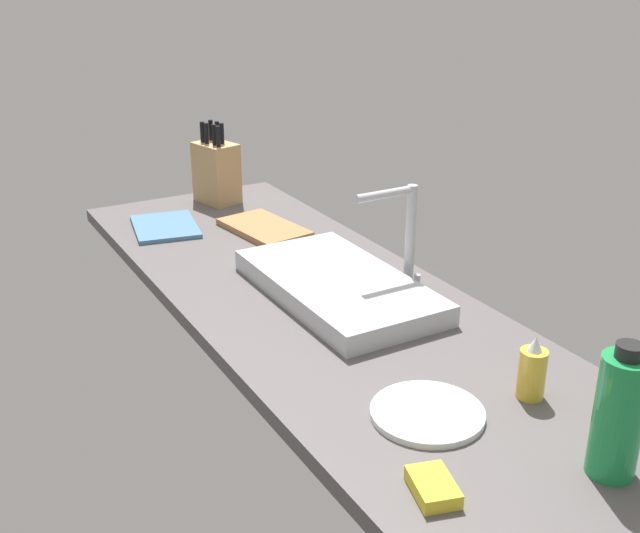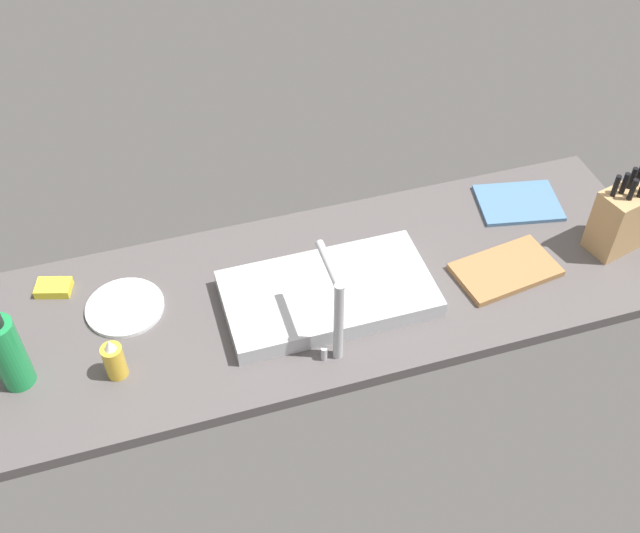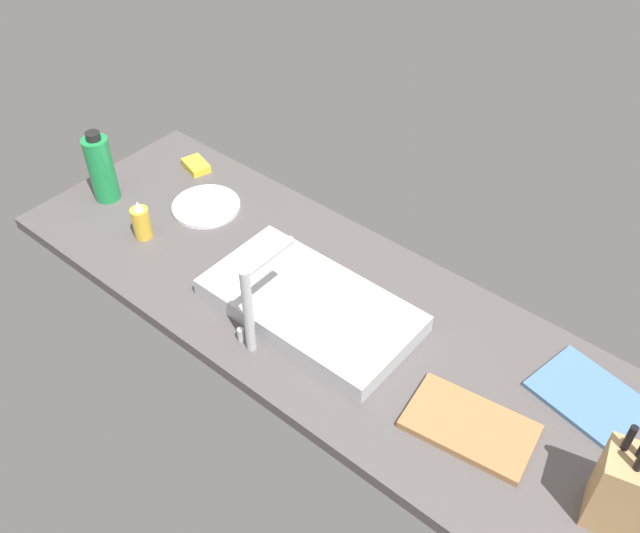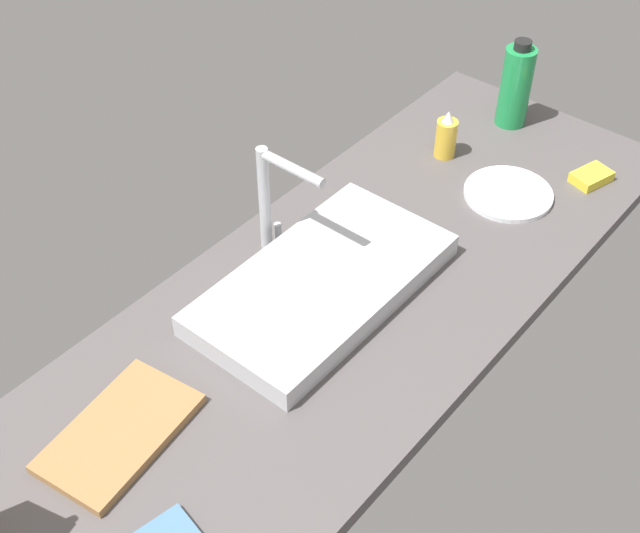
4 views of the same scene
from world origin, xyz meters
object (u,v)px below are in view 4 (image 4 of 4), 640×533
Objects in this scene: dish_sponge at (591,177)px; faucet at (272,193)px; sink_basin at (323,284)px; water_bottle at (516,86)px; soap_bottle at (446,137)px; cutting_board at (120,433)px; dinner_plate at (508,194)px.

faucet is at bearing 148.27° from dish_sponge.
water_bottle is at bearing 2.07° from sink_basin.
dish_sponge is at bearing -109.31° from water_bottle.
soap_bottle reaches higher than dish_sponge.
water_bottle reaches higher than dish_sponge.
sink_basin is at bearing -5.07° from cutting_board.
soap_bottle reaches higher than sink_basin.
dinner_plate is 20.72cm from dish_sponge.
water_bottle is (77.31, 2.80, 8.01)cm from sink_basin.
dinner_plate is at bearing -101.55° from soap_bottle.
faucet reaches higher than sink_basin.
sink_basin is at bearing -172.12° from soap_bottle.
water_bottle is at bearing 29.85° from dinner_plate.
cutting_board is at bearing -178.18° from soap_bottle.
dinner_plate is at bearing -13.69° from sink_basin.
soap_bottle is at bearing 7.88° from sink_basin.
soap_bottle reaches higher than dinner_plate.
dish_sponge is (-9.46, -27.01, -9.26)cm from water_bottle.
water_bottle is 32.07cm from dinner_plate.
faucet reaches higher than dish_sponge.
water_bottle is (73.99, -12.89, -4.83)cm from faucet.
water_bottle is (22.38, -4.80, 5.27)cm from soap_bottle.
soap_bottle is (103.54, 3.28, 4.29)cm from cutting_board.
dinner_plate is (99.45, -16.70, -0.30)cm from cutting_board.
dish_sponge is at bearing -67.90° from soap_bottle.
water_bottle is 30.08cm from dish_sponge.
faucet is (3.32, 15.69, 12.83)cm from sink_basin.
faucet is 2.06× the size of soap_bottle.
dish_sponge is at bearing -19.63° from sink_basin.
cutting_board is at bearing 170.47° from dinner_plate.
faucet is 2.78× the size of dish_sponge.
soap_bottle is at bearing 167.89° from water_bottle.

